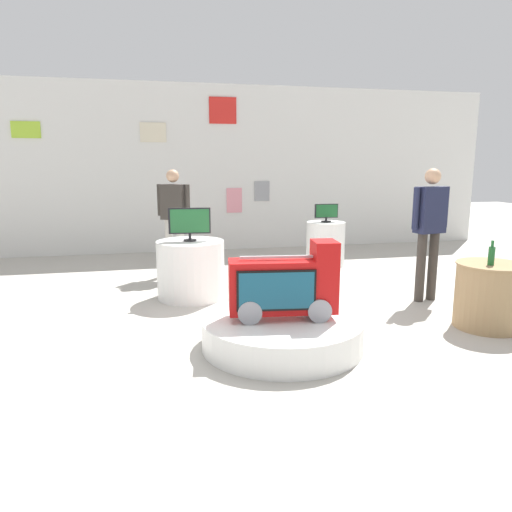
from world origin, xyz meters
name	(u,v)px	position (x,y,z in m)	size (l,w,h in m)	color
ground_plane	(269,332)	(0.00, 0.00, 0.00)	(30.00, 30.00, 0.00)	#B2ADA3
back_wall_display	(208,169)	(0.00, 5.16, 1.67)	(12.32, 0.13, 3.34)	silver
main_display_pedestal	(282,332)	(0.03, -0.41, 0.15)	(1.58, 1.58, 0.29)	white
novelty_firetruck_tv	(285,288)	(0.04, -0.42, 0.60)	(1.07, 0.48, 0.76)	gray
display_pedestal_left_rear	(191,269)	(-0.69, 1.56, 0.39)	(0.90, 0.90, 0.77)	white
tv_on_left_rear	(190,222)	(-0.69, 1.55, 1.03)	(0.55, 0.17, 0.44)	black
display_pedestal_center_rear	(325,244)	(1.82, 3.14, 0.39)	(0.68, 0.68, 0.77)	white
tv_on_center_rear	(326,212)	(1.82, 3.14, 0.95)	(0.41, 0.18, 0.32)	black
side_table_round	(489,295)	(2.39, -0.36, 0.37)	(0.74, 0.74, 0.72)	#9E7F56
bottle_on_side_table	(491,255)	(2.32, -0.42, 0.83)	(0.07, 0.07, 0.26)	#195926
shopper_browsing_near_truck	(430,224)	(2.31, 0.75, 1.01)	(0.55, 0.27, 1.72)	#38332D
shopper_browsing_rear	(174,214)	(-0.83, 2.92, 1.00)	(0.50, 0.36, 1.69)	#B2ADA3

